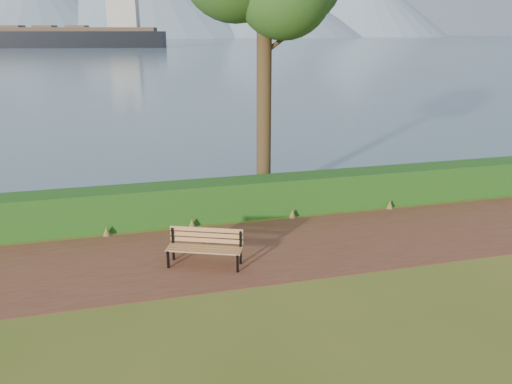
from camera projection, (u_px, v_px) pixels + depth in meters
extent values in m
plane|color=#4E5E1A|center=(254.00, 256.00, 11.13)|extent=(140.00, 140.00, 0.00)
cube|color=brown|center=(251.00, 250.00, 11.41)|extent=(40.00, 3.40, 0.01)
cube|color=#154513|center=(230.00, 199.00, 13.37)|extent=(32.00, 0.85, 1.00)
cube|color=#405668|center=(125.00, 41.00, 250.38)|extent=(700.00, 510.00, 0.00)
cone|color=gray|center=(33.00, 2.00, 352.74)|extent=(160.00, 160.00, 48.00)
cone|color=gray|center=(262.00, 4.00, 398.02)|extent=(170.00, 170.00, 50.00)
cone|color=gray|center=(360.00, 1.00, 427.69)|extent=(150.00, 150.00, 58.00)
cone|color=gray|center=(108.00, 14.00, 399.00)|extent=(120.00, 120.00, 35.00)
cone|color=gray|center=(299.00, 12.00, 432.21)|extent=(130.00, 130.00, 40.00)
cube|color=black|center=(168.00, 260.00, 10.51)|extent=(0.06, 0.07, 0.40)
cube|color=black|center=(173.00, 244.00, 10.82)|extent=(0.06, 0.07, 0.76)
cube|color=black|center=(170.00, 248.00, 10.64)|extent=(0.22, 0.44, 0.04)
cube|color=black|center=(238.00, 264.00, 10.32)|extent=(0.06, 0.07, 0.40)
cube|color=black|center=(241.00, 248.00, 10.63)|extent=(0.06, 0.07, 0.76)
cube|color=black|center=(239.00, 252.00, 10.45)|extent=(0.22, 0.44, 0.04)
cube|color=#B07B44|center=(203.00, 252.00, 10.38)|extent=(1.50, 0.68, 0.03)
cube|color=#B07B44|center=(204.00, 250.00, 10.48)|extent=(1.50, 0.68, 0.03)
cube|color=#B07B44|center=(205.00, 248.00, 10.59)|extent=(1.50, 0.68, 0.03)
cube|color=#B07B44|center=(206.00, 246.00, 10.70)|extent=(1.50, 0.68, 0.03)
cube|color=#B07B44|center=(207.00, 240.00, 10.71)|extent=(1.49, 0.64, 0.09)
cube|color=#B07B44|center=(206.00, 235.00, 10.68)|extent=(1.49, 0.64, 0.09)
cube|color=#B07B44|center=(206.00, 230.00, 10.64)|extent=(1.49, 0.64, 0.09)
cylinder|color=#3C2918|center=(264.00, 72.00, 13.63)|extent=(0.41, 0.41, 7.44)
cylinder|color=#3C2918|center=(281.00, 40.00, 13.49)|extent=(1.09, 0.12, 0.81)
cylinder|color=#3C2918|center=(248.00, 20.00, 13.21)|extent=(0.84, 0.39, 0.74)
cube|color=black|center=(54.00, 43.00, 146.87)|extent=(65.27, 21.28, 6.45)
cube|color=brown|center=(53.00, 29.00, 145.70)|extent=(60.02, 19.38, 1.11)
cube|color=beige|center=(123.00, 11.00, 145.74)|extent=(9.50, 8.94, 10.13)
cube|color=brown|center=(12.00, 27.00, 144.60)|extent=(6.51, 6.96, 0.74)
cube|color=brown|center=(45.00, 27.00, 145.31)|extent=(6.51, 6.96, 0.74)
cube|color=brown|center=(77.00, 27.00, 146.01)|extent=(6.51, 6.96, 0.74)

